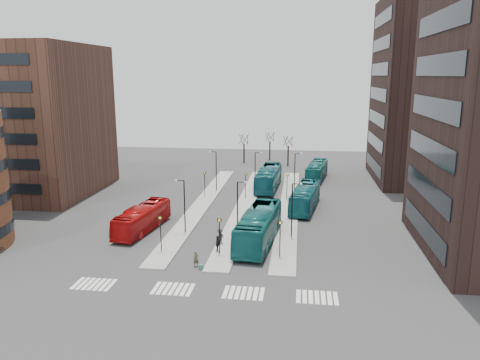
# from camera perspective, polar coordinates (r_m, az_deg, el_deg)

# --- Properties ---
(ground) EXTENTS (160.00, 160.00, 0.00)m
(ground) POSITION_cam_1_polar(r_m,az_deg,el_deg) (37.14, -8.32, -15.74)
(ground) COLOR #2F2F31
(ground) RESTS_ON ground
(island_left) EXTENTS (2.50, 45.00, 0.15)m
(island_left) POSITION_cam_1_polar(r_m,az_deg,el_deg) (65.18, -4.66, -2.95)
(island_left) COLOR gray
(island_left) RESTS_ON ground
(island_mid) EXTENTS (2.50, 45.00, 0.15)m
(island_mid) POSITION_cam_1_polar(r_m,az_deg,el_deg) (64.23, 0.60, -3.14)
(island_mid) COLOR gray
(island_mid) RESTS_ON ground
(island_right) EXTENTS (2.50, 45.00, 0.15)m
(island_right) POSITION_cam_1_polar(r_m,az_deg,el_deg) (63.83, 5.96, -3.32)
(island_right) COLOR gray
(island_right) RESTS_ON ground
(suitcase) EXTENTS (0.42, 0.35, 0.50)m
(suitcase) POSITION_cam_1_polar(r_m,az_deg,el_deg) (44.10, -4.75, -10.53)
(suitcase) COLOR navy
(suitcase) RESTS_ON ground
(red_bus) EXTENTS (3.91, 10.82, 2.95)m
(red_bus) POSITION_cam_1_polar(r_m,az_deg,el_deg) (55.11, -11.81, -4.60)
(red_bus) COLOR #B20D0D
(red_bus) RESTS_ON ground
(teal_bus_a) EXTENTS (4.29, 13.22, 3.62)m
(teal_bus_a) POSITION_cam_1_polar(r_m,az_deg,el_deg) (50.17, 2.30, -5.67)
(teal_bus_a) COLOR #125B5C
(teal_bus_a) RESTS_ON ground
(teal_bus_b) EXTENTS (3.61, 12.49, 3.44)m
(teal_bus_b) POSITION_cam_1_polar(r_m,az_deg,el_deg) (73.83, 3.49, 0.25)
(teal_bus_b) COLOR #145B64
(teal_bus_b) RESTS_ON ground
(teal_bus_c) EXTENTS (4.36, 11.76, 3.20)m
(teal_bus_c) POSITION_cam_1_polar(r_m,az_deg,el_deg) (63.22, 7.95, -2.09)
(teal_bus_c) COLOR #15616A
(teal_bus_c) RESTS_ON ground
(teal_bus_d) EXTENTS (4.24, 11.12, 3.02)m
(teal_bus_d) POSITION_cam_1_polar(r_m,az_deg,el_deg) (81.49, 9.35, 1.14)
(teal_bus_d) COLOR #146764
(teal_bus_d) RESTS_ON ground
(traveller) EXTENTS (0.65, 0.57, 1.50)m
(traveller) POSITION_cam_1_polar(r_m,az_deg,el_deg) (44.59, -5.38, -9.57)
(traveller) COLOR #4E482F
(traveller) RESTS_ON ground
(commuter_a) EXTENTS (0.96, 0.85, 1.64)m
(commuter_a) POSITION_cam_1_polar(r_m,az_deg,el_deg) (52.78, -12.19, -6.14)
(commuter_a) COLOR black
(commuter_a) RESTS_ON ground
(commuter_b) EXTENTS (0.45, 1.05, 1.77)m
(commuter_b) POSITION_cam_1_polar(r_m,az_deg,el_deg) (47.73, -2.74, -7.82)
(commuter_b) COLOR black
(commuter_b) RESTS_ON ground
(commuter_c) EXTENTS (1.14, 1.30, 1.74)m
(commuter_c) POSITION_cam_1_polar(r_m,az_deg,el_deg) (49.84, -2.45, -6.94)
(commuter_c) COLOR black
(commuter_c) RESTS_ON ground
(crosswalk_stripes) EXTENTS (22.35, 2.40, 0.01)m
(crosswalk_stripes) POSITION_cam_1_polar(r_m,az_deg,el_deg) (40.21, -4.28, -13.30)
(crosswalk_stripes) COLOR silver
(crosswalk_stripes) RESTS_ON ground
(office_block) EXTENTS (25.00, 20.12, 22.00)m
(office_block) POSITION_cam_1_polar(r_m,az_deg,el_deg) (78.65, -26.22, 6.59)
(office_block) COLOR #4D2F24
(office_block) RESTS_ON ground
(tower_far) EXTENTS (20.12, 20.00, 30.00)m
(tower_far) POSITION_cam_1_polar(r_m,az_deg,el_deg) (84.51, 23.33, 9.91)
(tower_far) COLOR black
(tower_far) RESTS_ON ground
(sign_poles) EXTENTS (12.45, 22.12, 3.65)m
(sign_poles) POSITION_cam_1_polar(r_m,az_deg,el_deg) (56.96, -0.63, -2.78)
(sign_poles) COLOR black
(sign_poles) RESTS_ON ground
(lamp_posts) EXTENTS (14.04, 20.24, 6.12)m
(lamp_posts) POSITION_cam_1_polar(r_m,az_deg,el_deg) (61.36, 0.97, -0.52)
(lamp_posts) COLOR black
(lamp_posts) RESTS_ON ground
(bare_trees) EXTENTS (10.97, 8.14, 5.90)m
(bare_trees) POSITION_cam_1_polar(r_m,az_deg,el_deg) (95.43, 3.33, 3.71)
(bare_trees) COLOR black
(bare_trees) RESTS_ON ground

